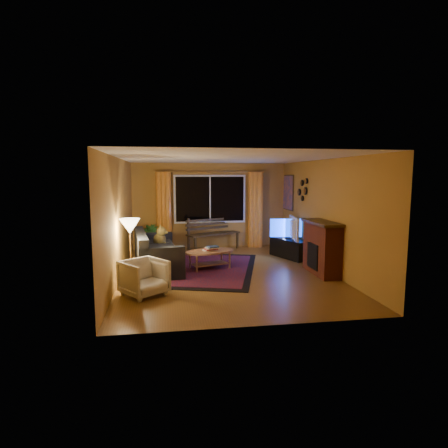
{
  "coord_description": "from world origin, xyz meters",
  "views": [
    {
      "loc": [
        -1.3,
        -7.97,
        2.13
      ],
      "look_at": [
        0.0,
        0.3,
        1.05
      ],
      "focal_mm": 30.0,
      "sensor_mm": 36.0,
      "label": 1
    }
  ],
  "objects": [
    {
      "name": "armchair",
      "position": [
        -1.7,
        -1.33,
        0.36
      ],
      "size": [
        0.94,
        0.93,
        0.71
      ],
      "primitive_type": "imported",
      "rotation": [
        0.0,
        0.0,
        0.64
      ],
      "color": "beige",
      "rests_on": "ground"
    },
    {
      "name": "dog",
      "position": [
        -1.45,
        1.02,
        0.67
      ],
      "size": [
        0.39,
        0.48,
        0.47
      ],
      "primitive_type": null,
      "rotation": [
        0.0,
        0.0,
        0.2
      ],
      "color": "olive",
      "rests_on": "sofa"
    },
    {
      "name": "bench",
      "position": [
        0.05,
        2.59,
        0.24
      ],
      "size": [
        1.64,
        1.09,
        0.48
      ],
      "primitive_type": "cube",
      "rotation": [
        0.0,
        0.0,
        0.44
      ],
      "color": "#36250D",
      "rests_on": "ground"
    },
    {
      "name": "curtain_left",
      "position": [
        -1.35,
        2.88,
        1.12
      ],
      "size": [
        0.36,
        0.36,
        2.24
      ],
      "primitive_type": "cylinder",
      "color": "orange",
      "rests_on": "ground"
    },
    {
      "name": "curtain_rod",
      "position": [
        0.0,
        2.9,
        2.25
      ],
      "size": [
        3.2,
        0.03,
        0.03
      ],
      "primitive_type": "cylinder",
      "rotation": [
        0.0,
        1.57,
        0.0
      ],
      "color": "#BF8C3F",
      "rests_on": "wall_back"
    },
    {
      "name": "mirror_cluster",
      "position": [
        2.21,
        1.3,
        1.8
      ],
      "size": [
        0.06,
        0.6,
        0.56
      ],
      "primitive_type": null,
      "color": "black",
      "rests_on": "wall_right"
    },
    {
      "name": "coffee_table",
      "position": [
        -0.32,
        0.4,
        0.21
      ],
      "size": [
        1.48,
        1.48,
        0.43
      ],
      "primitive_type": "cylinder",
      "rotation": [
        0.0,
        0.0,
        0.3
      ],
      "color": "#B67C55",
      "rests_on": "ground"
    },
    {
      "name": "rug",
      "position": [
        -0.38,
        0.38,
        0.01
      ],
      "size": [
        2.91,
        3.74,
        0.02
      ],
      "primitive_type": "cube",
      "rotation": [
        0.0,
        0.0,
        -0.28
      ],
      "color": "maroon",
      "rests_on": "ground"
    },
    {
      "name": "wall_left",
      "position": [
        -2.26,
        0.0,
        1.25
      ],
      "size": [
        0.02,
        6.0,
        2.5
      ],
      "primitive_type": "cube",
      "color": "#B98435",
      "rests_on": "ground"
    },
    {
      "name": "fireplace",
      "position": [
        2.05,
        -0.4,
        0.55
      ],
      "size": [
        0.4,
        1.2,
        1.1
      ],
      "primitive_type": "cube",
      "color": "maroon",
      "rests_on": "ground"
    },
    {
      "name": "potted_plant",
      "position": [
        -1.74,
        2.34,
        0.4
      ],
      "size": [
        0.56,
        0.56,
        0.8
      ],
      "primitive_type": "imported",
      "rotation": [
        0.0,
        0.0,
        -0.29
      ],
      "color": "#235B1E",
      "rests_on": "ground"
    },
    {
      "name": "painting",
      "position": [
        2.22,
        2.45,
        1.65
      ],
      "size": [
        0.04,
        0.76,
        0.96
      ],
      "primitive_type": "cube",
      "color": "orange",
      "rests_on": "wall_right"
    },
    {
      "name": "wall_right",
      "position": [
        2.26,
        0.0,
        1.25
      ],
      "size": [
        0.02,
        6.0,
        2.5
      ],
      "primitive_type": "cube",
      "color": "#B98435",
      "rests_on": "ground"
    },
    {
      "name": "curtain_right",
      "position": [
        1.35,
        2.88,
        1.12
      ],
      "size": [
        0.36,
        0.36,
        2.24
      ],
      "primitive_type": "cylinder",
      "color": "orange",
      "rests_on": "ground"
    },
    {
      "name": "tv_console",
      "position": [
        1.88,
        1.25,
        0.25
      ],
      "size": [
        0.8,
        1.24,
        0.49
      ],
      "primitive_type": "cube",
      "rotation": [
        0.0,
        0.0,
        0.37
      ],
      "color": "black",
      "rests_on": "ground"
    },
    {
      "name": "ceiling",
      "position": [
        0.0,
        0.0,
        2.51
      ],
      "size": [
        4.5,
        6.0,
        0.02
      ],
      "primitive_type": "cube",
      "color": "white",
      "rests_on": "ground"
    },
    {
      "name": "window",
      "position": [
        0.0,
        2.94,
        1.45
      ],
      "size": [
        2.0,
        0.02,
        1.3
      ],
      "primitive_type": "cube",
      "color": "black",
      "rests_on": "wall_back"
    },
    {
      "name": "sofa",
      "position": [
        -1.5,
        0.54,
        0.44
      ],
      "size": [
        1.17,
        2.25,
        0.87
      ],
      "primitive_type": "cube",
      "rotation": [
        0.0,
        0.0,
        0.11
      ],
      "color": "#20232A",
      "rests_on": "ground"
    },
    {
      "name": "floor",
      "position": [
        0.0,
        0.0,
        -0.01
      ],
      "size": [
        4.5,
        6.0,
        0.02
      ],
      "primitive_type": "cube",
      "color": "brown",
      "rests_on": "ground"
    },
    {
      "name": "television",
      "position": [
        1.88,
        1.25,
        0.79
      ],
      "size": [
        0.28,
        1.04,
        0.6
      ],
      "primitive_type": "imported",
      "rotation": [
        0.0,
        0.0,
        1.43
      ],
      "color": "black",
      "rests_on": "tv_console"
    },
    {
      "name": "floor_lamp",
      "position": [
        -2.0,
        -0.51,
        0.64
      ],
      "size": [
        0.26,
        0.26,
        1.28
      ],
      "primitive_type": "cylinder",
      "rotation": [
        0.0,
        0.0,
        0.27
      ],
      "color": "#BF8C3F",
      "rests_on": "ground"
    },
    {
      "name": "wall_back",
      "position": [
        0.0,
        3.01,
        1.25
      ],
      "size": [
        4.5,
        0.02,
        2.5
      ],
      "primitive_type": "cube",
      "color": "#B98435",
      "rests_on": "ground"
    }
  ]
}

